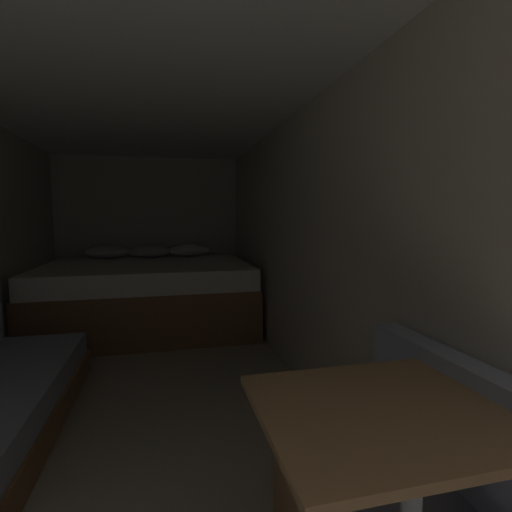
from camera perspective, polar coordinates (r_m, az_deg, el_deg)
ground_plane at (r=2.89m, az=-17.19°, el=-20.50°), size 7.51×7.51×0.00m
wall_back at (r=5.38m, az=-15.75°, el=3.18°), size 2.49×0.05×2.07m
wall_right at (r=2.79m, az=7.94°, el=1.02°), size 0.05×5.51×2.07m
ceiling_slab at (r=2.72m, az=-18.66°, el=23.29°), size 2.49×5.51×0.05m
bed at (r=4.54m, az=-15.93°, el=-5.60°), size 2.27×1.72×0.91m
dinette_table at (r=1.21m, az=18.07°, el=-25.91°), size 0.66×0.57×0.76m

